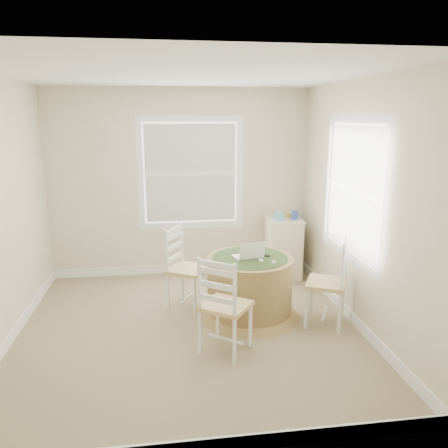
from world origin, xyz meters
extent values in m
cube|color=#8D7B5A|center=(0.00, 0.00, -0.01)|extent=(3.60, 3.60, 0.02)
cube|color=white|center=(0.00, 0.00, 2.61)|extent=(3.60, 3.60, 0.02)
cube|color=beige|center=(0.00, 1.81, 1.30)|extent=(3.60, 0.02, 2.60)
cube|color=beige|center=(0.00, -1.81, 1.30)|extent=(3.60, 0.02, 2.60)
cube|color=beige|center=(1.81, 0.00, 1.30)|extent=(0.02, 3.60, 2.60)
cube|color=white|center=(0.00, 1.79, 0.06)|extent=(3.60, 0.02, 0.12)
cube|color=white|center=(0.00, -1.79, 0.06)|extent=(3.60, 0.02, 0.12)
cube|color=white|center=(-1.79, 0.00, 0.06)|extent=(0.02, 3.60, 0.12)
cube|color=white|center=(1.79, 0.00, 0.06)|extent=(0.02, 3.60, 0.12)
cylinder|color=olive|center=(0.70, 0.26, 0.38)|extent=(0.95, 0.95, 0.61)
cone|color=olive|center=(0.70, 0.26, 0.03)|extent=(1.15, 1.15, 0.07)
cylinder|color=olive|center=(0.70, 0.26, 0.67)|extent=(0.97, 0.97, 0.03)
cylinder|color=#32461E|center=(0.70, 0.26, 0.69)|extent=(0.84, 0.84, 0.01)
cone|color=#32461E|center=(0.70, 0.26, 0.63)|extent=(0.93, 0.93, 0.10)
cube|color=white|center=(0.68, 0.30, 0.69)|extent=(0.34, 0.28, 0.02)
cube|color=silver|center=(0.68, 0.30, 0.70)|extent=(0.27, 0.17, 0.00)
cube|color=black|center=(0.71, 0.17, 0.80)|extent=(0.31, 0.13, 0.20)
ellipsoid|color=white|center=(0.79, 0.13, 0.70)|extent=(0.08, 0.10, 0.03)
cube|color=#B7BABF|center=(0.92, 0.06, 0.69)|extent=(0.07, 0.10, 0.02)
cube|color=black|center=(0.90, 0.27, 0.70)|extent=(0.07, 0.07, 0.02)
cube|color=beige|center=(1.42, 1.50, 0.41)|extent=(0.46, 0.61, 0.82)
cube|color=beige|center=(1.42, 1.50, 0.83)|extent=(0.49, 0.65, 0.02)
cube|color=beige|center=(1.18, 1.51, 0.16)|extent=(0.03, 0.51, 0.17)
cube|color=beige|center=(1.18, 1.51, 0.41)|extent=(0.03, 0.51, 0.17)
cube|color=beige|center=(1.18, 1.51, 0.65)|extent=(0.03, 0.51, 0.17)
cube|color=#509BB8|center=(1.31, 1.37, 0.89)|extent=(0.12, 0.12, 0.10)
cube|color=gold|center=(1.45, 1.55, 0.87)|extent=(0.15, 0.11, 0.06)
cube|color=#2E428C|center=(1.56, 1.38, 0.90)|extent=(0.08, 0.08, 0.12)
cylinder|color=beige|center=(1.40, 1.64, 0.88)|extent=(0.07, 0.07, 0.09)
camera|label=1|loc=(-0.22, -4.27, 2.20)|focal=35.00mm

